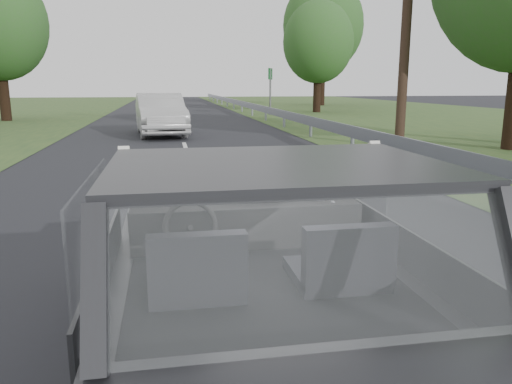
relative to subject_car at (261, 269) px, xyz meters
name	(u,v)px	position (x,y,z in m)	size (l,w,h in m)	color
ground	(261,378)	(0.00, 0.00, -0.72)	(140.00, 140.00, 0.00)	black
subject_car	(261,269)	(0.00, 0.00, 0.00)	(1.80, 4.00, 1.45)	black
dashboard	(245,222)	(0.00, 0.62, 0.12)	(1.58, 0.45, 0.30)	black
driver_seat	(197,266)	(-0.40, -0.29, 0.16)	(0.50, 0.72, 0.42)	black
passenger_seat	(342,257)	(0.40, -0.29, 0.16)	(0.50, 0.72, 0.42)	black
steering_wheel	(190,226)	(-0.40, 0.33, 0.20)	(0.36, 0.36, 0.04)	black
cat	(263,190)	(0.13, 0.61, 0.35)	(0.53, 0.16, 0.24)	#8C8E9E
guardrail	(349,131)	(4.30, 10.00, -0.15)	(0.05, 90.00, 0.32)	#8F939F
other_car	(160,114)	(-0.72, 15.69, 0.02)	(1.79, 4.53, 1.49)	#B2B2B2
highway_sign	(270,92)	(5.58, 26.51, 0.63)	(0.11, 1.08, 2.71)	#145625
tree_2	(318,59)	(9.18, 28.90, 2.67)	(4.48, 4.48, 6.79)	#2A5E1E
tree_3	(323,44)	(12.65, 38.96, 4.34)	(6.68, 6.68, 10.13)	#2A5E1E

